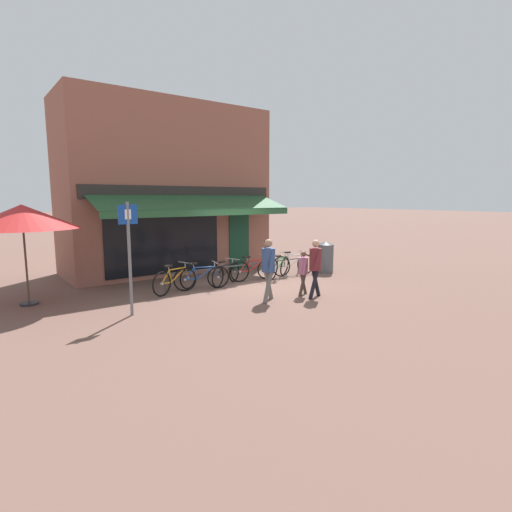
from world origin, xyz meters
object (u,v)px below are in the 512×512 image
at_px(bicycle_green, 279,267).
at_px(parking_sign, 129,247).
at_px(bicycle_orange, 175,280).
at_px(pedestrian_second_adult, 315,262).
at_px(litter_bin, 326,257).
at_px(bicycle_blue, 202,277).
at_px(bicycle_red, 253,269).
at_px(bicycle_black, 226,274).
at_px(bicycle_silver, 294,264).
at_px(cafe_parasol, 22,217).
at_px(pedestrian_child, 303,268).
at_px(pedestrian_adult, 268,263).

bearing_deg(bicycle_green, parking_sign, 165.92).
bearing_deg(bicycle_green, bicycle_orange, 150.34).
xyz_separation_m(pedestrian_second_adult, litter_bin, (3.00, 2.46, -0.40)).
xyz_separation_m(bicycle_blue, bicycle_red, (2.02, 0.17, 0.00)).
bearing_deg(bicycle_black, pedestrian_second_adult, -96.04).
height_order(bicycle_black, pedestrian_second_adult, pedestrian_second_adult).
relative_size(bicycle_silver, litter_bin, 1.51).
relative_size(bicycle_silver, cafe_parasol, 0.64).
height_order(bicycle_blue, litter_bin, litter_bin).
bearing_deg(bicycle_orange, cafe_parasol, 143.34).
height_order(bicycle_black, bicycle_green, bicycle_green).
bearing_deg(bicycle_silver, pedestrian_second_adult, -111.88).
bearing_deg(cafe_parasol, parking_sign, -54.17).
distance_m(bicycle_orange, pedestrian_child, 3.67).
relative_size(bicycle_red, cafe_parasol, 0.63).
xyz_separation_m(bicycle_orange, bicycle_silver, (4.51, -0.05, 0.00)).
relative_size(pedestrian_child, cafe_parasol, 0.47).
height_order(pedestrian_adult, litter_bin, pedestrian_adult).
relative_size(bicycle_black, parking_sign, 0.57).
bearing_deg(bicycle_blue, bicycle_silver, 14.85).
relative_size(bicycle_red, bicycle_silver, 0.99).
distance_m(litter_bin, parking_sign, 7.76).
xyz_separation_m(pedestrian_adult, litter_bin, (4.24, 1.98, -0.44)).
bearing_deg(bicycle_green, bicycle_silver, -20.14).
height_order(bicycle_blue, pedestrian_child, pedestrian_child).
height_order(bicycle_red, pedestrian_child, pedestrian_child).
height_order(bicycle_green, parking_sign, parking_sign).
relative_size(bicycle_black, pedestrian_adult, 0.90).
distance_m(bicycle_orange, bicycle_black, 1.76).
xyz_separation_m(bicycle_orange, bicycle_red, (2.82, 0.05, -0.01)).
xyz_separation_m(bicycle_silver, pedestrian_child, (-1.76, -2.35, 0.38)).
bearing_deg(bicycle_blue, pedestrian_child, -35.53).
xyz_separation_m(bicycle_orange, litter_bin, (5.82, -0.33, 0.19)).
relative_size(bicycle_blue, pedestrian_child, 1.33).
distance_m(pedestrian_second_adult, cafe_parasol, 7.56).
xyz_separation_m(pedestrian_adult, pedestrian_second_adult, (1.25, -0.48, -0.04)).
height_order(bicycle_red, pedestrian_second_adult, pedestrian_second_adult).
relative_size(bicycle_orange, bicycle_black, 1.12).
height_order(litter_bin, parking_sign, parking_sign).
distance_m(bicycle_black, pedestrian_adult, 2.46).
xyz_separation_m(bicycle_black, pedestrian_second_adult, (1.07, -2.84, 0.62)).
bearing_deg(parking_sign, pedestrian_second_adult, -16.05).
distance_m(parking_sign, cafe_parasol, 3.13).
bearing_deg(cafe_parasol, bicycle_red, -8.53).
distance_m(bicycle_red, pedestrian_child, 2.48).
height_order(bicycle_orange, bicycle_blue, bicycle_orange).
bearing_deg(litter_bin, pedestrian_child, -146.08).
distance_m(bicycle_blue, litter_bin, 5.03).
distance_m(bicycle_blue, pedestrian_second_adult, 3.41).
relative_size(bicycle_black, pedestrian_child, 1.19).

